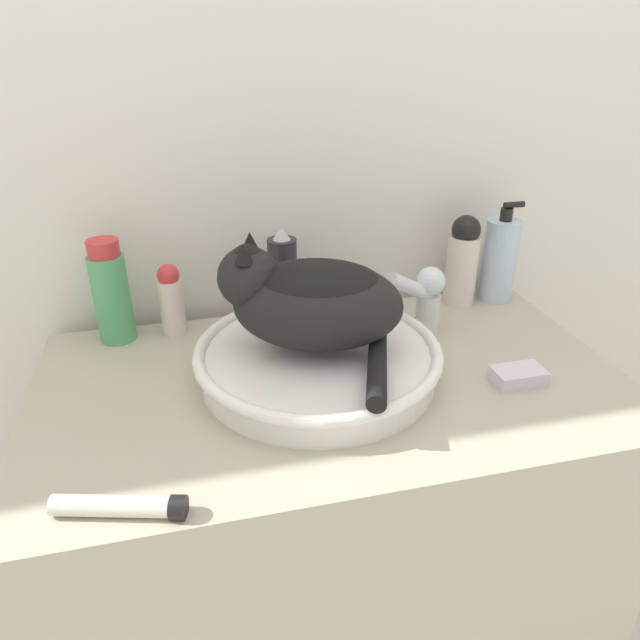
{
  "coord_description": "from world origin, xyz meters",
  "views": [
    {
      "loc": [
        -0.2,
        -0.49,
        1.34
      ],
      "look_at": [
        -0.02,
        0.27,
        0.94
      ],
      "focal_mm": 32.0,
      "sensor_mm": 36.0,
      "label": 1
    }
  ],
  "objects_px": {
    "mouthwash_bottle": "(111,293)",
    "lotion_bottle_white": "(462,260)",
    "cat": "(311,298)",
    "soap_bar": "(518,376)",
    "soap_pump_bottle": "(500,259)",
    "deodorant_stick": "(171,300)",
    "faucet": "(426,296)",
    "hairspray_can_black": "(283,279)",
    "cream_tube": "(121,506)"
  },
  "relations": [
    {
      "from": "mouthwash_bottle",
      "to": "lotion_bottle_white",
      "type": "xyz_separation_m",
      "value": [
        0.67,
        0.0,
        0.0
      ]
    },
    {
      "from": "cat",
      "to": "mouthwash_bottle",
      "type": "bearing_deg",
      "value": -15.65
    },
    {
      "from": "lotion_bottle_white",
      "to": "soap_bar",
      "type": "relative_size",
      "value": 2.25
    },
    {
      "from": "lotion_bottle_white",
      "to": "soap_pump_bottle",
      "type": "height_order",
      "value": "soap_pump_bottle"
    },
    {
      "from": "soap_bar",
      "to": "cat",
      "type": "bearing_deg",
      "value": 162.75
    },
    {
      "from": "deodorant_stick",
      "to": "mouthwash_bottle",
      "type": "bearing_deg",
      "value": 180.0
    },
    {
      "from": "faucet",
      "to": "hairspray_can_black",
      "type": "distance_m",
      "value": 0.27
    },
    {
      "from": "cream_tube",
      "to": "soap_pump_bottle",
      "type": "bearing_deg",
      "value": 31.72
    },
    {
      "from": "deodorant_stick",
      "to": "lotion_bottle_white",
      "type": "height_order",
      "value": "lotion_bottle_white"
    },
    {
      "from": "lotion_bottle_white",
      "to": "soap_bar",
      "type": "bearing_deg",
      "value": -97.94
    },
    {
      "from": "deodorant_stick",
      "to": "mouthwash_bottle",
      "type": "xyz_separation_m",
      "value": [
        -0.1,
        0.0,
        0.02
      ]
    },
    {
      "from": "hairspray_can_black",
      "to": "cream_tube",
      "type": "bearing_deg",
      "value": -121.45
    },
    {
      "from": "faucet",
      "to": "mouthwash_bottle",
      "type": "bearing_deg",
      "value": -34.26
    },
    {
      "from": "lotion_bottle_white",
      "to": "cream_tube",
      "type": "relative_size",
      "value": 1.16
    },
    {
      "from": "lotion_bottle_white",
      "to": "soap_pump_bottle",
      "type": "xyz_separation_m",
      "value": [
        0.08,
        -0.0,
        -0.01
      ]
    },
    {
      "from": "cream_tube",
      "to": "soap_bar",
      "type": "height_order",
      "value": "cream_tube"
    },
    {
      "from": "hairspray_can_black",
      "to": "soap_bar",
      "type": "xyz_separation_m",
      "value": [
        0.32,
        -0.3,
        -0.07
      ]
    },
    {
      "from": "mouthwash_bottle",
      "to": "hairspray_can_black",
      "type": "bearing_deg",
      "value": -0.0
    },
    {
      "from": "faucet",
      "to": "soap_bar",
      "type": "bearing_deg",
      "value": 92.19
    },
    {
      "from": "cat",
      "to": "faucet",
      "type": "height_order",
      "value": "cat"
    },
    {
      "from": "cat",
      "to": "lotion_bottle_white",
      "type": "bearing_deg",
      "value": -132.86
    },
    {
      "from": "lotion_bottle_white",
      "to": "hairspray_can_black",
      "type": "bearing_deg",
      "value": -180.0
    },
    {
      "from": "soap_bar",
      "to": "deodorant_stick",
      "type": "bearing_deg",
      "value": 150.26
    },
    {
      "from": "faucet",
      "to": "soap_pump_bottle",
      "type": "relative_size",
      "value": 0.71
    },
    {
      "from": "deodorant_stick",
      "to": "soap_bar",
      "type": "distance_m",
      "value": 0.61
    },
    {
      "from": "mouthwash_bottle",
      "to": "soap_pump_bottle",
      "type": "height_order",
      "value": "soap_pump_bottle"
    },
    {
      "from": "faucet",
      "to": "deodorant_stick",
      "type": "height_order",
      "value": "faucet"
    },
    {
      "from": "deodorant_stick",
      "to": "hairspray_can_black",
      "type": "relative_size",
      "value": 0.72
    },
    {
      "from": "deodorant_stick",
      "to": "soap_pump_bottle",
      "type": "relative_size",
      "value": 0.66
    },
    {
      "from": "cat",
      "to": "soap_pump_bottle",
      "type": "xyz_separation_m",
      "value": [
        0.44,
        0.2,
        -0.05
      ]
    },
    {
      "from": "cat",
      "to": "cream_tube",
      "type": "relative_size",
      "value": 2.02
    },
    {
      "from": "lotion_bottle_white",
      "to": "hairspray_can_black",
      "type": "relative_size",
      "value": 0.98
    },
    {
      "from": "cat",
      "to": "lotion_bottle_white",
      "type": "distance_m",
      "value": 0.41
    },
    {
      "from": "faucet",
      "to": "soap_pump_bottle",
      "type": "distance_m",
      "value": 0.24
    },
    {
      "from": "cat",
      "to": "mouthwash_bottle",
      "type": "height_order",
      "value": "cat"
    },
    {
      "from": "soap_pump_bottle",
      "to": "hairspray_can_black",
      "type": "distance_m",
      "value": 0.45
    },
    {
      "from": "deodorant_stick",
      "to": "lotion_bottle_white",
      "type": "relative_size",
      "value": 0.73
    },
    {
      "from": "cream_tube",
      "to": "mouthwash_bottle",
      "type": "bearing_deg",
      "value": 94.31
    },
    {
      "from": "faucet",
      "to": "mouthwash_bottle",
      "type": "height_order",
      "value": "mouthwash_bottle"
    },
    {
      "from": "mouthwash_bottle",
      "to": "faucet",
      "type": "bearing_deg",
      "value": -12.04
    },
    {
      "from": "lotion_bottle_white",
      "to": "cat",
      "type": "bearing_deg",
      "value": -150.29
    },
    {
      "from": "cat",
      "to": "deodorant_stick",
      "type": "xyz_separation_m",
      "value": [
        -0.21,
        0.2,
        -0.07
      ]
    },
    {
      "from": "lotion_bottle_white",
      "to": "hairspray_can_black",
      "type": "xyz_separation_m",
      "value": [
        -0.36,
        -0.0,
        -0.0
      ]
    },
    {
      "from": "mouthwash_bottle",
      "to": "cream_tube",
      "type": "xyz_separation_m",
      "value": [
        0.03,
        -0.44,
        -0.08
      ]
    },
    {
      "from": "cream_tube",
      "to": "soap_bar",
      "type": "bearing_deg",
      "value": 13.52
    },
    {
      "from": "faucet",
      "to": "soap_bar",
      "type": "relative_size",
      "value": 1.77
    },
    {
      "from": "deodorant_stick",
      "to": "cream_tube",
      "type": "height_order",
      "value": "deodorant_stick"
    },
    {
      "from": "faucet",
      "to": "mouthwash_bottle",
      "type": "distance_m",
      "value": 0.56
    },
    {
      "from": "soap_pump_bottle",
      "to": "deodorant_stick",
      "type": "bearing_deg",
      "value": 180.0
    },
    {
      "from": "faucet",
      "to": "lotion_bottle_white",
      "type": "distance_m",
      "value": 0.17
    }
  ]
}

